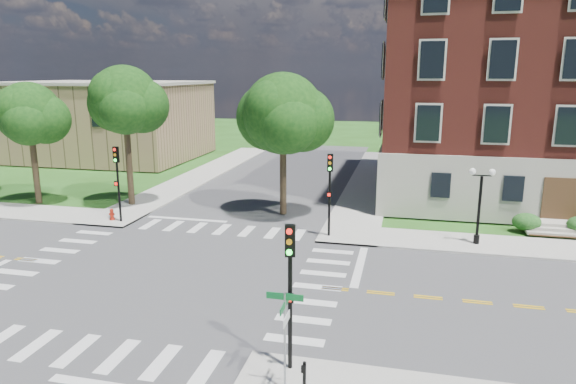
% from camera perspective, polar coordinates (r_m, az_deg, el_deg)
% --- Properties ---
extents(ground, '(160.00, 160.00, 0.00)m').
position_cam_1_polar(ground, '(25.52, -13.05, -8.80)').
color(ground, '#234B15').
rests_on(ground, ground).
extents(road_ew, '(90.00, 12.00, 0.01)m').
position_cam_1_polar(road_ew, '(25.52, -13.05, -8.79)').
color(road_ew, '#3D3D3F').
rests_on(road_ew, ground).
extents(road_ns, '(12.00, 90.00, 0.01)m').
position_cam_1_polar(road_ns, '(25.52, -13.05, -8.79)').
color(road_ns, '#3D3D3F').
rests_on(road_ns, ground).
extents(sidewalk_ne, '(34.00, 34.00, 0.12)m').
position_cam_1_polar(sidewalk_ne, '(37.96, 19.67, -1.85)').
color(sidewalk_ne, '#9E9B93').
rests_on(sidewalk_ne, ground).
extents(sidewalk_nw, '(34.00, 34.00, 0.12)m').
position_cam_1_polar(sidewalk_nw, '(45.87, -21.99, 0.46)').
color(sidewalk_nw, '#9E9B93').
rests_on(sidewalk_nw, ground).
extents(crosswalk_east, '(2.20, 10.20, 0.02)m').
position_cam_1_polar(crosswalk_east, '(23.41, 3.28, -10.53)').
color(crosswalk_east, silver).
rests_on(crosswalk_east, ground).
extents(stop_bar_east, '(0.40, 5.50, 0.00)m').
position_cam_1_polar(stop_bar_east, '(25.98, 7.95, -8.18)').
color(stop_bar_east, silver).
rests_on(stop_bar_east, ground).
extents(secondary_building, '(20.40, 15.40, 8.30)m').
position_cam_1_polar(secondary_building, '(60.95, -19.63, 7.60)').
color(secondary_building, '#8E754E').
rests_on(secondary_building, ground).
extents(tree_b, '(4.39, 4.39, 8.66)m').
position_cam_1_polar(tree_b, '(40.57, -26.83, 7.74)').
color(tree_b, '#302518').
rests_on(tree_b, ground).
extents(tree_c, '(4.75, 4.75, 9.79)m').
position_cam_1_polar(tree_c, '(37.63, -17.70, 9.65)').
color(tree_c, '#302518').
rests_on(tree_c, ground).
extents(tree_d, '(5.26, 5.26, 9.31)m').
position_cam_1_polar(tree_d, '(33.36, -0.56, 8.66)').
color(tree_d, '#302518').
rests_on(tree_d, ground).
extents(traffic_signal_se, '(0.36, 0.41, 4.80)m').
position_cam_1_polar(traffic_signal_se, '(16.04, 0.23, -9.63)').
color(traffic_signal_se, black).
rests_on(traffic_signal_se, ground).
extents(traffic_signal_ne, '(0.36, 0.42, 4.80)m').
position_cam_1_polar(traffic_signal_ne, '(29.28, 4.65, 0.88)').
color(traffic_signal_ne, black).
rests_on(traffic_signal_ne, ground).
extents(traffic_signal_nw, '(0.35, 0.40, 4.80)m').
position_cam_1_polar(traffic_signal_nw, '(33.78, -18.43, 1.89)').
color(traffic_signal_nw, black).
rests_on(traffic_signal_nw, ground).
extents(twin_lamp_west, '(1.36, 0.36, 4.23)m').
position_cam_1_polar(twin_lamp_west, '(29.87, 20.53, -0.99)').
color(twin_lamp_west, black).
rests_on(twin_lamp_west, ground).
extents(street_sign_pole, '(1.10, 1.10, 3.10)m').
position_cam_1_polar(street_sign_pole, '(15.38, -0.32, -14.30)').
color(street_sign_pole, gray).
rests_on(street_sign_pole, ground).
extents(push_button_post, '(0.14, 0.21, 1.20)m').
position_cam_1_polar(push_button_post, '(15.71, 1.82, -20.04)').
color(push_button_post, black).
rests_on(push_button_post, ground).
extents(fire_hydrant, '(0.35, 0.35, 0.75)m').
position_cam_1_polar(fire_hydrant, '(34.89, -18.99, -2.40)').
color(fire_hydrant, '#A61B0C').
rests_on(fire_hydrant, ground).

